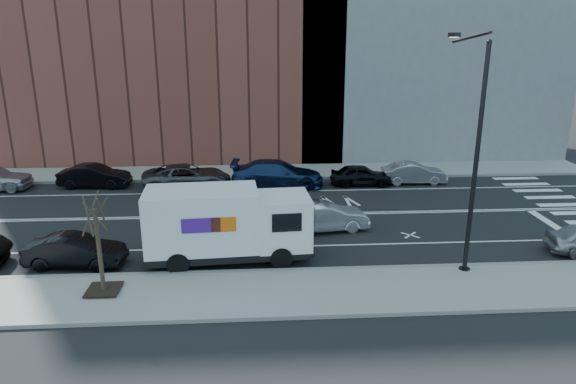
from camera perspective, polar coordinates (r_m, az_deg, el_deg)
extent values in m
plane|color=black|center=(27.40, -0.68, -2.55)|extent=(120.00, 120.00, 0.00)
cube|color=gray|center=(19.31, 0.67, -11.10)|extent=(44.00, 3.60, 0.15)
cube|color=gray|center=(35.79, -1.40, 2.28)|extent=(44.00, 3.60, 0.15)
cube|color=gray|center=(20.91, 0.31, -8.76)|extent=(44.00, 0.25, 0.17)
cube|color=gray|center=(34.05, -1.28, 1.52)|extent=(44.00, 0.25, 0.17)
cube|color=brown|center=(41.97, -13.53, 19.06)|extent=(26.00, 10.00, 22.00)
cylinder|color=black|center=(20.70, 20.15, 2.91)|extent=(0.18, 0.18, 9.00)
cylinder|color=black|center=(22.11, 18.99, -8.21)|extent=(0.44, 0.44, 0.20)
sphere|color=black|center=(20.17, 21.47, 15.25)|extent=(0.20, 0.20, 0.20)
cylinder|color=black|center=(21.73, 19.62, 15.88)|extent=(0.11, 3.49, 0.48)
cube|color=black|center=(23.31, 17.99, 16.29)|extent=(0.25, 0.80, 0.18)
cube|color=#FFF2CC|center=(23.31, 17.97, 16.04)|extent=(0.18, 0.55, 0.03)
cube|color=black|center=(20.37, -19.79, -10.12)|extent=(1.20, 1.20, 0.04)
cylinder|color=#382B1E|center=(19.75, -20.23, -6.18)|extent=(0.16, 0.16, 3.20)
cylinder|color=#382B1E|center=(19.20, -19.93, -2.34)|extent=(0.06, 0.80, 1.44)
cylinder|color=#382B1E|center=(19.46, -20.23, -2.11)|extent=(0.81, 0.31, 1.19)
cylinder|color=#382B1E|center=(19.46, -21.10, -2.21)|extent=(0.58, 0.76, 1.50)
cylinder|color=#382B1E|center=(19.20, -21.35, -2.49)|extent=(0.47, 0.61, 1.37)
cylinder|color=#382B1E|center=(19.03, -20.62, -2.58)|extent=(0.72, 0.29, 1.13)
cube|color=black|center=(22.02, -6.77, -6.35)|extent=(6.91, 2.75, 0.33)
cube|color=white|center=(21.71, -0.53, -3.15)|extent=(2.34, 2.49, 2.18)
cube|color=black|center=(21.76, 2.38, -2.21)|extent=(0.20, 2.02, 1.04)
cube|color=black|center=(20.49, -0.13, -3.43)|extent=(1.20, 0.13, 0.76)
cube|color=black|center=(22.72, -0.90, -1.35)|extent=(1.20, 0.13, 0.76)
cube|color=black|center=(22.26, 2.22, -5.66)|extent=(0.31, 2.19, 0.38)
cube|color=white|center=(21.52, -9.52, -2.97)|extent=(4.74, 2.71, 2.51)
cube|color=#47198C|center=(20.31, -9.64, -3.71)|extent=(1.53, 0.13, 0.60)
cube|color=orange|center=(20.29, -7.18, -3.61)|extent=(0.98, 0.09, 0.60)
cube|color=#47198C|center=(22.62, -9.46, -1.53)|extent=(1.53, 0.13, 0.60)
cube|color=orange|center=(22.60, -7.25, -1.45)|extent=(0.98, 0.09, 0.60)
cylinder|color=black|center=(21.15, -0.75, -7.33)|extent=(0.94, 0.37, 0.92)
cylinder|color=black|center=(23.14, -1.39, -5.12)|extent=(0.94, 0.37, 0.92)
cylinder|color=black|center=(21.12, -12.10, -7.77)|extent=(0.94, 0.37, 0.92)
cylinder|color=black|center=(23.11, -11.72, -5.52)|extent=(0.94, 0.37, 0.92)
imported|color=black|center=(34.43, -20.69, 1.67)|extent=(4.45, 1.84, 1.43)
imported|color=#424549|center=(32.54, -11.17, 1.69)|extent=(5.69, 3.14, 1.51)
imported|color=navy|center=(32.30, -1.17, 2.05)|extent=(5.94, 2.83, 1.67)
imported|color=black|center=(32.97, 8.12, 1.88)|extent=(3.95, 1.72, 1.33)
imported|color=#9A9A9E|center=(34.04, 13.79, 2.05)|extent=(4.12, 1.49, 1.35)
imported|color=silver|center=(25.11, 4.05, -2.75)|extent=(4.43, 2.07, 1.41)
imported|color=black|center=(23.01, -22.56, -6.08)|extent=(4.12, 1.72, 1.32)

